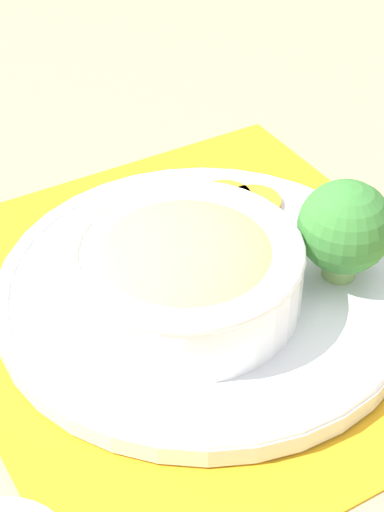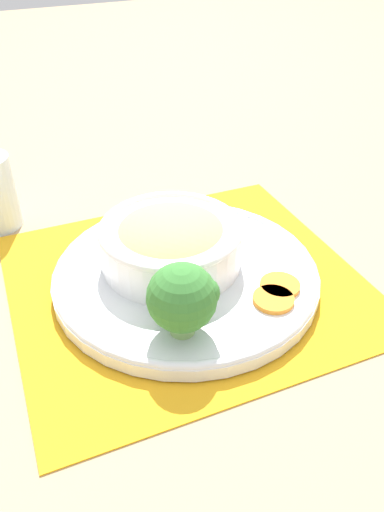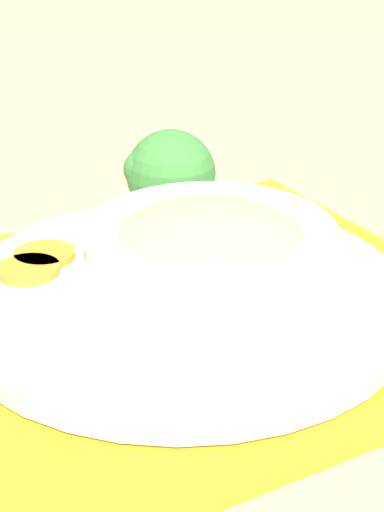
# 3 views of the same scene
# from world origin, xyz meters

# --- Properties ---
(ground_plane) EXTENTS (4.00, 4.00, 0.00)m
(ground_plane) POSITION_xyz_m (0.00, 0.00, 0.00)
(ground_plane) COLOR tan
(placemat) EXTENTS (0.45, 0.41, 0.00)m
(placemat) POSITION_xyz_m (0.00, 0.00, 0.00)
(placemat) COLOR orange
(placemat) RESTS_ON ground_plane
(plate) EXTENTS (0.33, 0.33, 0.02)m
(plate) POSITION_xyz_m (0.00, 0.00, 0.02)
(plate) COLOR silver
(plate) RESTS_ON placemat
(bowl) EXTENTS (0.18, 0.18, 0.07)m
(bowl) POSITION_xyz_m (0.01, -0.02, 0.05)
(bowl) COLOR white
(bowl) RESTS_ON plate
(broccoli_floret) EXTENTS (0.07, 0.07, 0.08)m
(broccoli_floret) POSITION_xyz_m (0.05, 0.10, 0.07)
(broccoli_floret) COLOR #84AD5B
(broccoli_floret) RESTS_ON plate
(carrot_slice_near) EXTENTS (0.05, 0.05, 0.01)m
(carrot_slice_near) POSITION_xyz_m (-0.06, 0.10, 0.02)
(carrot_slice_near) COLOR orange
(carrot_slice_near) RESTS_ON plate
(carrot_slice_middle) EXTENTS (0.05, 0.05, 0.01)m
(carrot_slice_middle) POSITION_xyz_m (-0.08, 0.08, 0.02)
(carrot_slice_middle) COLOR orange
(carrot_slice_middle) RESTS_ON plate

